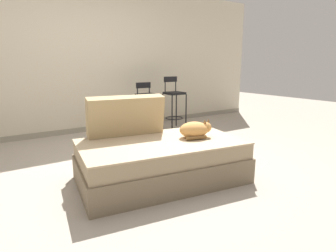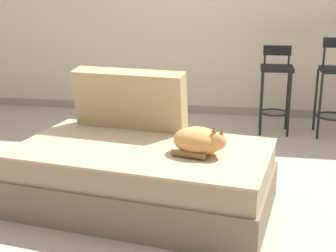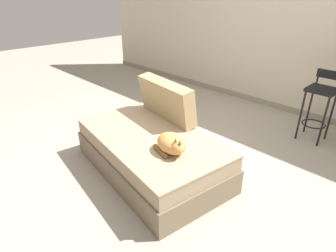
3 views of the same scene
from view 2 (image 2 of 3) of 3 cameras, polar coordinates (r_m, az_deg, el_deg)
ground_plane at (r=3.59m, az=-1.54°, el=-7.01°), size 16.00×16.00×0.00m
wall_back_panel at (r=5.53m, az=3.17°, el=14.94°), size 8.00×0.10×2.60m
wall_baseboard_trim at (r=5.64m, az=2.90°, el=2.07°), size 8.00×0.02×0.09m
couch at (r=3.14m, az=-3.03°, el=-6.16°), size 1.79×1.19×0.43m
throw_pillow_corner at (r=3.53m, az=-7.83°, el=3.51°), size 0.45×0.28×0.44m
throw_pillow_middle at (r=3.37m, az=-1.45°, el=3.05°), size 0.45×0.27×0.44m
cat at (r=2.91m, az=3.87°, el=-1.82°), size 0.37×0.31×0.20m
bar_stool_near_window at (r=4.87m, az=13.02°, el=5.40°), size 0.32×0.32×0.88m
bar_stool_by_doorway at (r=4.94m, az=19.77°, el=4.87°), size 0.34×0.34×0.97m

